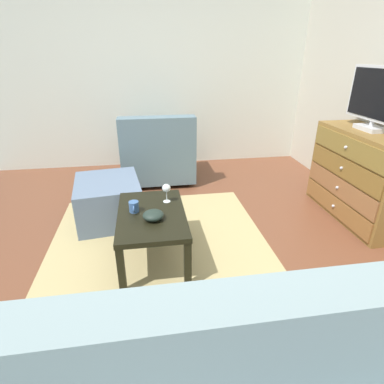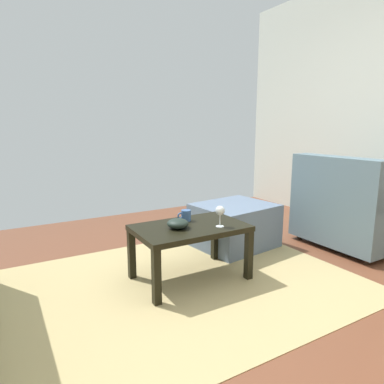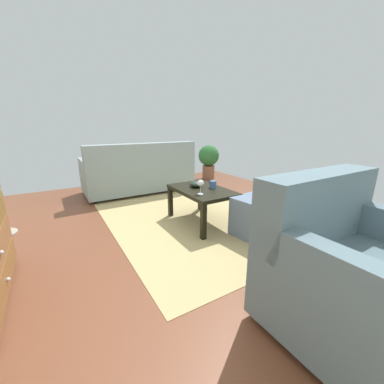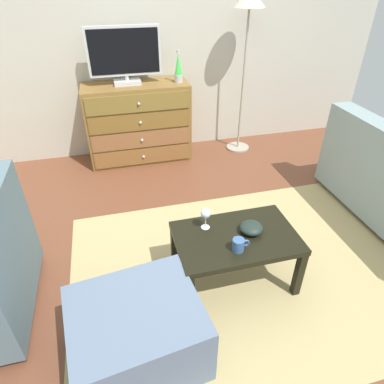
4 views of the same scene
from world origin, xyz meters
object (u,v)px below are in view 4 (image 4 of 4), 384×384
(dresser, at_px, (139,123))
(tv, at_px, (124,54))
(bowl_decorative, at_px, (251,228))
(standing_lamp, at_px, (249,15))
(ottoman, at_px, (138,333))
(mug, at_px, (239,245))
(wine_glass, at_px, (206,214))
(coffee_table, at_px, (236,242))
(lava_lamp, at_px, (178,68))

(dresser, bearing_deg, tv, 162.32)
(bowl_decorative, xyz_separation_m, standing_lamp, (0.71, 2.01, 1.05))
(tv, bearing_deg, ottoman, -95.75)
(dresser, height_order, mug, dresser)
(dresser, distance_m, standing_lamp, 1.62)
(tv, relative_size, ottoman, 1.06)
(mug, relative_size, standing_lamp, 0.06)
(mug, distance_m, standing_lamp, 2.54)
(wine_glass, height_order, bowl_decorative, wine_glass)
(tv, distance_m, ottoman, 2.69)
(mug, bearing_deg, dresser, 99.34)
(wine_glass, bearing_deg, standing_lamp, 62.26)
(ottoman, height_order, standing_lamp, standing_lamp)
(coffee_table, bearing_deg, lava_lamp, 88.04)
(lava_lamp, xyz_separation_m, mug, (-0.11, -2.16, -0.56))
(dresser, height_order, coffee_table, dresser)
(bowl_decorative, bearing_deg, dresser, 103.84)
(coffee_table, height_order, mug, mug)
(tv, distance_m, lava_lamp, 0.57)
(ottoman, bearing_deg, standing_lamp, 57.59)
(lava_lamp, bearing_deg, ottoman, -108.09)
(ottoman, relative_size, standing_lamp, 0.40)
(lava_lamp, height_order, bowl_decorative, lava_lamp)
(lava_lamp, relative_size, standing_lamp, 0.19)
(lava_lamp, height_order, coffee_table, lava_lamp)
(coffee_table, relative_size, mug, 7.17)
(standing_lamp, bearing_deg, bowl_decorative, -109.44)
(tv, distance_m, standing_lamp, 1.33)
(coffee_table, height_order, standing_lamp, standing_lamp)
(lava_lamp, bearing_deg, wine_glass, -97.40)
(wine_glass, bearing_deg, tv, 98.62)
(wine_glass, distance_m, standing_lamp, 2.34)
(mug, bearing_deg, standing_lamp, 68.36)
(dresser, height_order, lava_lamp, lava_lamp)
(coffee_table, bearing_deg, bowl_decorative, 6.69)
(mug, bearing_deg, ottoman, -158.08)
(lava_lamp, relative_size, ottoman, 0.47)
(lava_lamp, height_order, ottoman, lava_lamp)
(dresser, xyz_separation_m, standing_lamp, (1.21, -0.05, 1.06))
(wine_glass, bearing_deg, coffee_table, -37.23)
(lava_lamp, height_order, mug, lava_lamp)
(tv, xyz_separation_m, wine_glass, (0.30, -1.96, -0.64))
(wine_glass, relative_size, mug, 1.38)
(dresser, xyz_separation_m, mug, (0.36, -2.20, 0.02))
(standing_lamp, bearing_deg, lava_lamp, 179.62)
(mug, bearing_deg, lava_lamp, 87.17)
(dresser, relative_size, tv, 1.52)
(coffee_table, relative_size, bowl_decorative, 5.23)
(tv, bearing_deg, standing_lamp, -3.21)
(standing_lamp, bearing_deg, wine_glass, -117.74)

